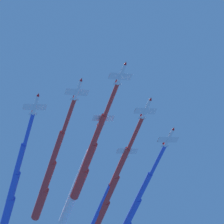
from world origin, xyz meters
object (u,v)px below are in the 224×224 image
(jet_starboard_inner, at_px, (48,179))
(jet_port_mid, at_px, (75,189))
(jet_port_inner, at_px, (110,192))
(jet_lead, at_px, (88,160))
(jet_starboard_mid, at_px, (132,214))
(jet_port_outer, at_px, (13,188))

(jet_starboard_inner, xyz_separation_m, jet_port_mid, (6.62, -11.57, 2.41))
(jet_port_mid, bearing_deg, jet_port_inner, -104.65)
(jet_lead, xyz_separation_m, jet_starboard_mid, (26.47, -21.74, -2.02))
(jet_starboard_inner, xyz_separation_m, jet_port_outer, (6.51, 13.34, -0.79))
(jet_lead, height_order, jet_starboard_mid, jet_lead)
(jet_lead, bearing_deg, jet_starboard_mid, -39.39)
(jet_port_inner, xyz_separation_m, jet_port_outer, (3.54, 38.86, 0.04))
(jet_port_mid, xyz_separation_m, jet_port_outer, (-0.11, 24.91, -3.20))
(jet_port_inner, distance_m, jet_starboard_inner, 25.71)
(jet_port_mid, distance_m, jet_starboard_mid, 26.42)
(jet_starboard_mid, xyz_separation_m, jet_port_outer, (-8.01, 49.90, 0.11))
(jet_starboard_inner, relative_size, jet_starboard_mid, 1.03)
(jet_port_outer, bearing_deg, jet_starboard_mid, -80.88)
(jet_lead, distance_m, jet_starboard_mid, 34.32)
(jet_port_mid, xyz_separation_m, jet_starboard_mid, (7.90, -24.99, -3.31))
(jet_port_outer, bearing_deg, jet_starboard_inner, -116.02)
(jet_starboard_inner, bearing_deg, jet_port_mid, -60.23)
(jet_port_outer, bearing_deg, jet_port_mid, -89.75)
(jet_lead, xyz_separation_m, jet_starboard_inner, (11.95, 14.82, -1.12))
(jet_lead, distance_m, jet_port_mid, 18.90)
(jet_lead, distance_m, jet_port_inner, 18.47)
(jet_starboard_mid, height_order, jet_port_outer, jet_port_outer)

